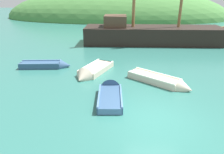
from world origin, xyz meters
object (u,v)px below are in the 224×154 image
sailing_ship (151,37)px  rowboat_outer_right (47,66)px  rowboat_far (162,82)px  rowboat_center (92,72)px  rowboat_near_dock (110,95)px

sailing_ship → rowboat_outer_right: 11.39m
rowboat_outer_right → rowboat_far: bearing=-22.4°
rowboat_outer_right → rowboat_center: rowboat_center is taller
sailing_ship → rowboat_far: 10.33m
sailing_ship → rowboat_far: (-0.26, -10.31, -0.52)m
rowboat_outer_right → rowboat_center: 3.52m
sailing_ship → rowboat_center: 10.22m
rowboat_far → rowboat_near_dock: rowboat_near_dock is taller
rowboat_center → rowboat_far: bearing=95.7°
sailing_ship → rowboat_far: size_ratio=4.40×
rowboat_outer_right → rowboat_near_dock: bearing=-46.0°
sailing_ship → rowboat_center: size_ratio=4.45×
rowboat_far → rowboat_near_dock: (-2.88, -1.81, -0.02)m
rowboat_outer_right → rowboat_center: bearing=-23.0°
rowboat_center → sailing_ship: bearing=174.2°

